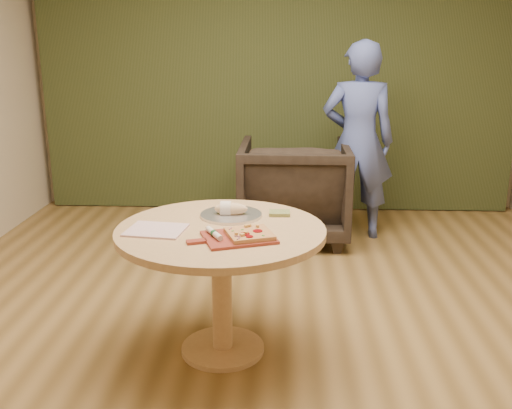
{
  "coord_description": "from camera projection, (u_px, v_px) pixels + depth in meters",
  "views": [
    {
      "loc": [
        0.06,
        -2.99,
        1.73
      ],
      "look_at": [
        -0.09,
        0.25,
        0.79
      ],
      "focal_mm": 40.0,
      "sensor_mm": 36.0,
      "label": 1
    }
  ],
  "objects": [
    {
      "name": "green_packet",
      "position": [
        280.0,
        213.0,
        3.32
      ],
      "size": [
        0.12,
        0.1,
        0.02
      ],
      "primitive_type": "cube",
      "rotation": [
        0.0,
        0.0,
        0.01
      ],
      "color": "#535D2A",
      "rests_on": "pedestal_table"
    },
    {
      "name": "newspaper",
      "position": [
        156.0,
        230.0,
        3.04
      ],
      "size": [
        0.33,
        0.29,
        0.01
      ],
      "primitive_type": "cube",
      "rotation": [
        0.0,
        0.0,
        -0.14
      ],
      "color": "white",
      "rests_on": "pedestal_table"
    },
    {
      "name": "room_shell",
      "position": [
        271.0,
        106.0,
        2.97
      ],
      "size": [
        5.04,
        6.04,
        2.84
      ],
      "color": "olive",
      "rests_on": "ground"
    },
    {
      "name": "cutlery_roll",
      "position": [
        214.0,
        233.0,
        2.91
      ],
      "size": [
        0.11,
        0.19,
        0.03
      ],
      "rotation": [
        0.0,
        0.0,
        0.49
      ],
      "color": "beige",
      "rests_on": "pizza_paddle"
    },
    {
      "name": "curtain",
      "position": [
        278.0,
        74.0,
        5.75
      ],
      "size": [
        4.8,
        0.14,
        2.78
      ],
      "primitive_type": "cube",
      "color": "#2B3417",
      "rests_on": "ground"
    },
    {
      "name": "flatbread_pizza",
      "position": [
        249.0,
        234.0,
        2.91
      ],
      "size": [
        0.28,
        0.28,
        0.04
      ],
      "rotation": [
        0.0,
        0.0,
        0.34
      ],
      "color": "#B88248",
      "rests_on": "pizza_paddle"
    },
    {
      "name": "serving_tray",
      "position": [
        231.0,
        215.0,
        3.3
      ],
      "size": [
        0.36,
        0.36,
        0.02
      ],
      "color": "silver",
      "rests_on": "pedestal_table"
    },
    {
      "name": "person_standing",
      "position": [
        358.0,
        141.0,
        5.03
      ],
      "size": [
        0.67,
        0.47,
        1.74
      ],
      "primitive_type": "imported",
      "rotation": [
        0.0,
        0.0,
        3.06
      ],
      "color": "#49599C",
      "rests_on": "ground"
    },
    {
      "name": "pizza_paddle",
      "position": [
        237.0,
        238.0,
        2.92
      ],
      "size": [
        0.47,
        0.38,
        0.01
      ],
      "rotation": [
        0.0,
        0.0,
        0.34
      ],
      "color": "maroon",
      "rests_on": "pedestal_table"
    },
    {
      "name": "pedestal_table",
      "position": [
        221.0,
        252.0,
        3.13
      ],
      "size": [
        1.14,
        1.14,
        0.75
      ],
      "rotation": [
        0.0,
        0.0,
        0.07
      ],
      "color": "tan",
      "rests_on": "ground"
    },
    {
      "name": "bread_roll",
      "position": [
        230.0,
        209.0,
        3.29
      ],
      "size": [
        0.19,
        0.09,
        0.09
      ],
      "color": "#D9B684",
      "rests_on": "serving_tray"
    },
    {
      "name": "armchair",
      "position": [
        294.0,
        185.0,
        5.07
      ],
      "size": [
        0.96,
        0.9,
        0.98
      ],
      "primitive_type": "imported",
      "rotation": [
        0.0,
        0.0,
        3.13
      ],
      "color": "black",
      "rests_on": "ground"
    }
  ]
}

